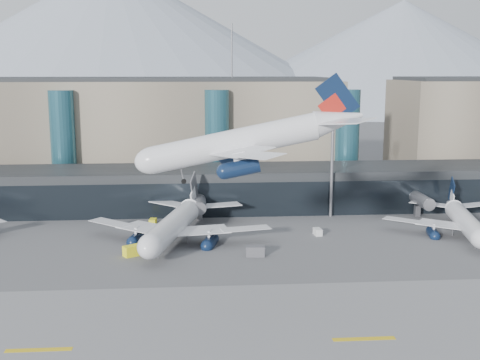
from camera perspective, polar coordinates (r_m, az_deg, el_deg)
The scene contains 15 objects.
ground at distance 90.56m, azimuth -3.55°, elevation -11.18°, with size 900.00×900.00×0.00m, color #515154.
runway_strip at distance 76.82m, azimuth -3.38°, elevation -15.30°, with size 400.00×40.00×0.04m, color slate.
runway_markings at distance 76.80m, azimuth -3.38°, elevation -15.28°, with size 128.00×1.00×0.02m.
concourse at distance 144.71m, azimuth -3.91°, elevation -0.85°, with size 170.00×27.00×10.00m.
terminal_main at distance 176.73m, azimuth -12.19°, elevation 4.45°, with size 130.00×30.00×31.00m.
teal_towers at distance 159.97m, azimuth -9.38°, elevation 3.41°, with size 116.40×19.40×46.00m.
mountain_ridge at distance 464.61m, azimuth -2.30°, elevation 12.04°, with size 910.00×400.00×110.00m.
lightmast_mid at distance 137.03m, azimuth 8.74°, elevation 2.42°, with size 3.00×1.20×25.60m.
hero_jet at distance 81.50m, azimuth 1.63°, elevation 4.49°, with size 32.15×32.92×10.61m.
jet_parked_mid at distance 120.22m, azimuth -5.92°, elevation -3.32°, with size 38.18×39.43×12.67m.
jet_parked_right at distance 131.90m, azimuth 20.37°, elevation -3.00°, with size 33.01×33.76×10.87m.
veh_b at distance 132.13m, azimuth -8.26°, elevation -3.95°, with size 2.30×1.42×1.33m, color yellow.
veh_c at distance 109.47m, azimuth 1.46°, elevation -6.76°, with size 3.36×1.77×1.87m, color #4F4E53.
veh_g at distance 123.91m, azimuth 7.37°, elevation -4.90°, with size 2.34×1.37×1.37m, color silver.
veh_h at distance 111.42m, azimuth -10.10°, elevation -6.60°, with size 3.46×1.82×1.91m, color yellow.
Camera 1 is at (-0.85, -84.14, 33.47)m, focal length 45.00 mm.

